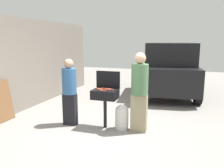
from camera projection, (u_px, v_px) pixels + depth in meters
ground_plane at (107, 130)px, 5.48m from camera, size 24.00×24.00×0.00m
house_wall_side at (25, 64)px, 7.10m from camera, size 0.24×8.00×2.78m
bbq_grill at (105, 96)px, 5.47m from camera, size 0.60×0.44×0.95m
grill_lid_open at (108, 80)px, 5.61m from camera, size 0.60×0.05×0.42m
hot_dog_0 at (109, 89)px, 5.47m from camera, size 0.13×0.03×0.03m
hot_dog_1 at (103, 91)px, 5.29m from camera, size 0.13×0.04×0.03m
hot_dog_2 at (104, 88)px, 5.52m from camera, size 0.13×0.03×0.03m
hot_dog_3 at (100, 90)px, 5.40m from camera, size 0.13×0.03×0.03m
hot_dog_4 at (107, 90)px, 5.37m from camera, size 0.13×0.04×0.03m
hot_dog_5 at (111, 89)px, 5.42m from camera, size 0.13×0.04×0.03m
hot_dog_6 at (98, 88)px, 5.52m from camera, size 0.13×0.03×0.03m
hot_dog_7 at (100, 89)px, 5.44m from camera, size 0.13×0.03×0.03m
propane_tank at (122, 116)px, 5.46m from camera, size 0.32×0.32×0.62m
person_left at (69, 90)px, 5.66m from camera, size 0.35×0.35×1.67m
person_right at (140, 90)px, 5.22m from camera, size 0.39×0.39×1.84m
parked_minivan at (169, 68)px, 9.07m from camera, size 2.50×4.61×2.02m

